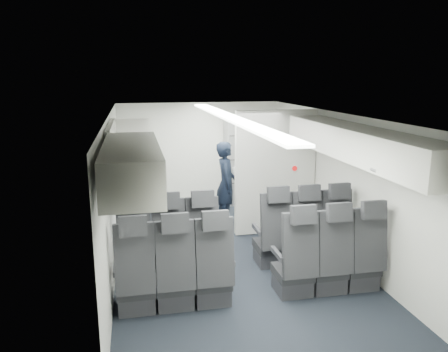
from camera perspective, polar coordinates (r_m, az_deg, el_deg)
name	(u,v)px	position (r m, az deg, el deg)	size (l,w,h in m)	color
cabin_shell	(229,184)	(6.50, 0.72, -0.99)	(3.41, 6.01, 2.16)	black
seat_row_front	(238,242)	(6.23, 1.78, -8.61)	(3.33, 0.56, 1.24)	black
seat_row_mid	(255,269)	(5.43, 4.06, -12.01)	(3.33, 0.56, 1.24)	black
overhead_bin_left_rear	(132,165)	(4.24, -11.96, 1.39)	(0.53, 1.80, 0.40)	white
overhead_bin_left_front_open	(129,149)	(5.99, -12.36, 3.49)	(0.64, 1.70, 0.72)	#9E9E93
overhead_bin_right_rear	(396,155)	(5.07, 21.58, 2.61)	(0.53, 1.80, 0.40)	white
overhead_bin_right_front	(327,134)	(6.58, 13.27, 5.35)	(0.53, 1.70, 0.40)	white
bulkhead_partition	(275,172)	(7.52, 6.70, 0.46)	(1.40, 0.15, 2.13)	silver
galley_unit	(245,159)	(9.34, 2.79, 2.19)	(0.85, 0.52, 1.90)	#939399
boarding_door	(120,177)	(7.91, -13.45, -0.09)	(0.12, 1.27, 1.86)	silver
flight_attendant	(226,184)	(7.91, 0.27, -1.06)	(0.57, 0.37, 1.56)	black
carry_on_bag	(135,147)	(5.55, -11.52, 3.71)	(0.36, 0.25, 0.21)	black
papers	(237,169)	(7.84, 1.71, 0.87)	(0.20, 0.02, 0.14)	white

